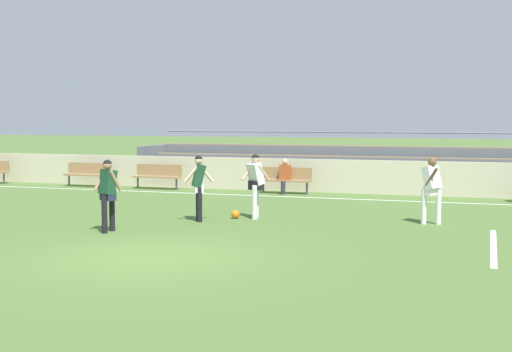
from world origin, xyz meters
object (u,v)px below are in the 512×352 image
Objects in this scene: spectator_seated at (285,173)px; player_dark_dropping_back at (199,182)px; bench_far_left at (158,174)px; player_dark_on_ball at (108,189)px; player_white_challenging at (255,180)px; bench_near_wall_gap at (88,172)px; bench_centre_sideline at (286,178)px; soccer_ball at (235,214)px; player_white_trailing_run at (432,184)px; bleacher_stand at (372,165)px.

player_dark_dropping_back is at bearing -92.22° from spectator_seated.
player_dark_on_ball is (3.30, -9.21, 0.44)m from bench_far_left.
player_white_challenging is 1.51m from player_dark_dropping_back.
player_dark_on_ball is at bearing -55.93° from bench_near_wall_gap.
bench_near_wall_gap is 1.49× the size of spectator_seated.
player_dark_on_ball reaches higher than bench_far_left.
bench_centre_sideline is at bearing 80.38° from player_dark_on_ball.
soccer_ball is at bearing -157.59° from player_white_challenging.
player_white_trailing_run is 7.75m from player_dark_on_ball.
spectator_seated is 0.73× the size of player_dark_on_ball.
bench_far_left is at bearing -158.34° from bleacher_stand.
player_dark_dropping_back is at bearing -133.84° from soccer_ball.
bench_centre_sideline is 1.08× the size of player_dark_dropping_back.
bench_centre_sideline is 7.80m from player_white_trailing_run.
spectator_seated is (4.86, -0.12, 0.16)m from bench_far_left.
bench_far_left is 4.87m from spectator_seated.
bench_near_wall_gap is (-10.29, -2.92, -0.29)m from bleacher_stand.
player_dark_dropping_back reaches higher than spectator_seated.
spectator_seated is at bearing -129.41° from bleacher_stand.
bleacher_stand is 3.93m from spectator_seated.
player_white_challenging is 1.00× the size of player_dark_dropping_back.
player_white_trailing_run is 5.00m from soccer_ball.
bench_far_left is at bearing 109.70° from player_dark_on_ball.
player_white_trailing_run is 7.52× the size of soccer_ball.
player_white_challenging reaches higher than bench_far_left.
player_white_trailing_run is at bearing 4.90° from player_white_challenging.
player_white_trailing_run is (4.41, 0.38, -0.01)m from player_white_challenging.
player_dark_on_ball is at bearing -70.30° from bench_far_left.
player_white_challenging is 4.02m from player_dark_on_ball.
bench_far_left is at bearing 123.32° from player_dark_dropping_back.
player_white_challenging is 1.01× the size of player_dark_on_ball.
bench_centre_sideline is at bearing 98.68° from player_white_challenging.
bench_centre_sideline is 7.01m from player_dark_dropping_back.
player_dark_on_ball reaches higher than bench_centre_sideline.
player_dark_dropping_back is 2.58m from player_dark_on_ball.
spectator_seated is 7.71m from player_white_trailing_run.
bench_near_wall_gap is 10.28m from player_dark_dropping_back.
spectator_seated is (0.00, -0.12, 0.16)m from bench_centre_sideline.
player_dark_dropping_back is at bearing -42.88° from bench_near_wall_gap.
player_dark_dropping_back is 7.55× the size of soccer_ball.
player_dark_on_ball is at bearing -120.20° from player_dark_dropping_back.
spectator_seated is (7.79, -0.12, 0.16)m from bench_near_wall_gap.
player_dark_dropping_back is at bearing -141.82° from player_white_challenging.
bench_far_left is 1.09× the size of player_white_trailing_run.
bench_centre_sideline is at bearing 133.22° from player_white_trailing_run.
player_white_trailing_run is (5.60, 1.31, -0.01)m from player_dark_dropping_back.
bench_near_wall_gap is at bearing 156.62° from player_white_trailing_run.
bench_near_wall_gap is 7.80m from spectator_seated.
player_white_trailing_run is (2.84, -8.60, 0.15)m from bleacher_stand.
bleacher_stand is 10.04× the size of bench_centre_sideline.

